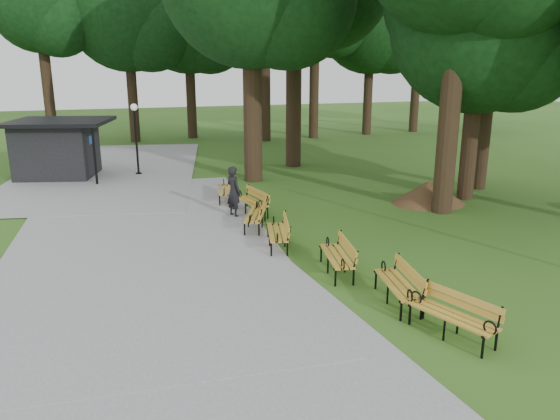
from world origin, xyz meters
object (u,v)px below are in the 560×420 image
object	(u,v)px
person	(234,192)
bench_6	(225,190)
bench_0	(452,316)
bench_5	(251,202)
lamp_post	(135,124)
bench_1	(398,285)
lawn_tree_5	(497,1)
dirt_mound	(429,192)
bench_2	(337,256)
kiosk	(57,149)
lawn_tree_1	(481,24)
bench_4	(255,215)
bench_3	(277,233)

from	to	relation	value
person	bench_6	xyz separation A→B (m)	(0.13, 2.17, -0.44)
bench_0	bench_5	xyz separation A→B (m)	(-1.63, 9.57, 0.00)
lamp_post	bench_1	size ratio (longest dim) A/B	1.73
person	lawn_tree_5	size ratio (longest dim) A/B	0.17
dirt_mound	bench_0	distance (m)	10.40
bench_0	bench_6	size ratio (longest dim) A/B	1.00
dirt_mound	bench_6	xyz separation A→B (m)	(-7.21, 2.53, 0.01)
bench_0	bench_1	size ratio (longest dim) A/B	1.00
bench_5	bench_1	bearing A→B (deg)	-2.08
bench_6	person	bearing A→B (deg)	7.10
person	lamp_post	world-z (taller)	lamp_post
lamp_post	bench_2	world-z (taller)	lamp_post
person	bench_6	world-z (taller)	person
lawn_tree_5	lamp_post	bearing A→B (deg)	152.76
kiosk	lamp_post	xyz separation A→B (m)	(3.50, -0.56, 1.04)
bench_5	bench_6	world-z (taller)	same
person	bench_1	distance (m)	8.04
bench_2	lawn_tree_1	world-z (taller)	lawn_tree_1
bench_4	bench_1	bearing A→B (deg)	36.43
bench_0	bench_2	distance (m)	3.78
bench_1	bench_4	distance (m)	6.44
lawn_tree_1	lawn_tree_5	xyz separation A→B (m)	(1.58, 1.30, 0.92)
bench_3	bench_4	bearing A→B (deg)	-162.53
bench_2	bench_4	distance (m)	4.33
bench_0	bench_3	distance (m)	6.23
person	bench_0	world-z (taller)	person
bench_6	bench_4	bearing A→B (deg)	14.00
bench_2	bench_5	size ratio (longest dim) A/B	1.00
bench_3	bench_4	world-z (taller)	same
bench_4	lawn_tree_1	xyz separation A→B (m)	(8.72, 1.42, 5.99)
bench_2	bench_5	xyz separation A→B (m)	(-0.76, 5.89, 0.00)
bench_3	bench_6	size ratio (longest dim) A/B	1.00
bench_1	bench_5	world-z (taller)	same
dirt_mound	bench_1	world-z (taller)	bench_1
kiosk	bench_1	distance (m)	18.46
bench_3	lawn_tree_1	bearing A→B (deg)	123.81
kiosk	bench_1	bearing A→B (deg)	-49.85
lamp_post	lawn_tree_5	bearing A→B (deg)	-27.24
bench_3	lawn_tree_5	size ratio (longest dim) A/B	0.18
lawn_tree_5	bench_1	bearing A→B (deg)	-134.02
bench_1	bench_5	distance (m)	8.03
person	lamp_post	xyz separation A→B (m)	(-2.81, 8.12, 1.47)
bench_3	lamp_post	bearing A→B (deg)	-151.40
person	dirt_mound	world-z (taller)	person
dirt_mound	bench_1	xyz separation A→B (m)	(-5.33, -7.42, 0.01)
bench_6	lawn_tree_1	bearing A→B (deg)	86.13
lamp_post	bench_3	distance (m)	12.20
person	kiosk	xyz separation A→B (m)	(-6.32, 8.68, 0.43)
bench_2	bench_6	world-z (taller)	same
kiosk	lawn_tree_1	size ratio (longest dim) A/B	0.43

